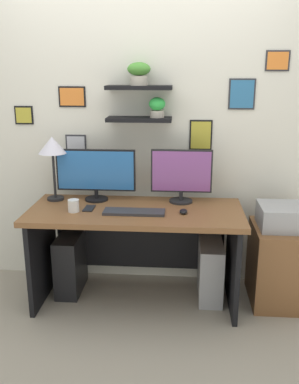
% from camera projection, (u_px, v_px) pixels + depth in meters
% --- Properties ---
extents(ground_plane, '(8.00, 8.00, 0.00)m').
position_uv_depth(ground_plane, '(136.00, 300.00, 3.33)').
color(ground_plane, gray).
extents(back_wall_assembly, '(4.40, 0.24, 2.70)m').
position_uv_depth(back_wall_assembly, '(141.00, 120.00, 3.36)').
color(back_wall_assembly, silver).
rests_on(back_wall_assembly, ground).
extents(desk, '(1.58, 0.68, 0.75)m').
position_uv_depth(desk, '(136.00, 233.00, 3.23)').
color(desk, brown).
rests_on(desk, ground).
extents(monitor_left, '(0.62, 0.18, 0.40)m').
position_uv_depth(monitor_left, '(96.00, 173.00, 3.29)').
color(monitor_left, black).
rests_on(monitor_left, desk).
extents(monitor_right, '(0.47, 0.18, 0.41)m').
position_uv_depth(monitor_right, '(181.00, 175.00, 3.24)').
color(monitor_right, black).
rests_on(monitor_right, desk).
extents(keyboard, '(0.44, 0.14, 0.02)m').
position_uv_depth(keyboard, '(134.00, 212.00, 3.03)').
color(keyboard, '#2D2D33').
rests_on(keyboard, desk).
extents(computer_mouse, '(0.06, 0.09, 0.03)m').
position_uv_depth(computer_mouse, '(184.00, 211.00, 3.03)').
color(computer_mouse, black).
rests_on(computer_mouse, desk).
extents(desk_lamp, '(0.22, 0.22, 0.50)m').
position_uv_depth(desk_lamp, '(52.00, 149.00, 3.24)').
color(desk_lamp, black).
rests_on(desk_lamp, desk).
extents(cell_phone, '(0.07, 0.14, 0.01)m').
position_uv_depth(cell_phone, '(89.00, 208.00, 3.13)').
color(cell_phone, black).
rests_on(cell_phone, desk).
extents(coffee_mug, '(0.08, 0.08, 0.09)m').
position_uv_depth(coffee_mug, '(74.00, 206.00, 3.06)').
color(coffee_mug, white).
rests_on(coffee_mug, desk).
extents(drawer_cabinet, '(0.44, 0.50, 0.61)m').
position_uv_depth(drawer_cabinet, '(280.00, 264.00, 3.24)').
color(drawer_cabinet, brown).
rests_on(drawer_cabinet, ground).
extents(printer, '(0.38, 0.34, 0.17)m').
position_uv_depth(printer, '(285.00, 217.00, 3.13)').
color(printer, '#9E9EA3').
rests_on(printer, drawer_cabinet).
extents(computer_tower_left, '(0.18, 0.40, 0.48)m').
position_uv_depth(computer_tower_left, '(71.00, 263.00, 3.41)').
color(computer_tower_left, black).
rests_on(computer_tower_left, ground).
extents(computer_tower_right, '(0.18, 0.40, 0.46)m').
position_uv_depth(computer_tower_right, '(210.00, 271.00, 3.31)').
color(computer_tower_right, '#99999E').
rests_on(computer_tower_right, ground).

